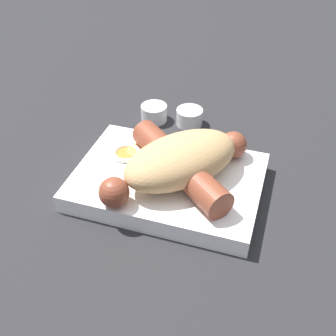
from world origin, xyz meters
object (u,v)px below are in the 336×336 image
bread_roll (181,161)px  condiment_cup_near (189,118)px  food_tray (168,182)px  condiment_cup_far (154,114)px  sausage (178,167)px

bread_roll → condiment_cup_near: size_ratio=4.11×
food_tray → condiment_cup_near: same height
food_tray → bread_roll: (-0.02, 0.00, 0.04)m
food_tray → condiment_cup_far: size_ratio=5.66×
food_tray → condiment_cup_near: (0.02, -0.15, -0.00)m
food_tray → bread_roll: bearing=171.6°
sausage → condiment_cup_far: (0.08, -0.15, -0.03)m
bread_roll → sausage: size_ratio=1.01×
sausage → condiment_cup_far: 0.18m
food_tray → condiment_cup_near: 0.16m
condiment_cup_far → bread_roll: bearing=120.1°
sausage → bread_roll: bearing=-161.2°
food_tray → condiment_cup_far: bearing=-64.5°
sausage → condiment_cup_near: bearing=-79.8°
condiment_cup_near → condiment_cup_far: same height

